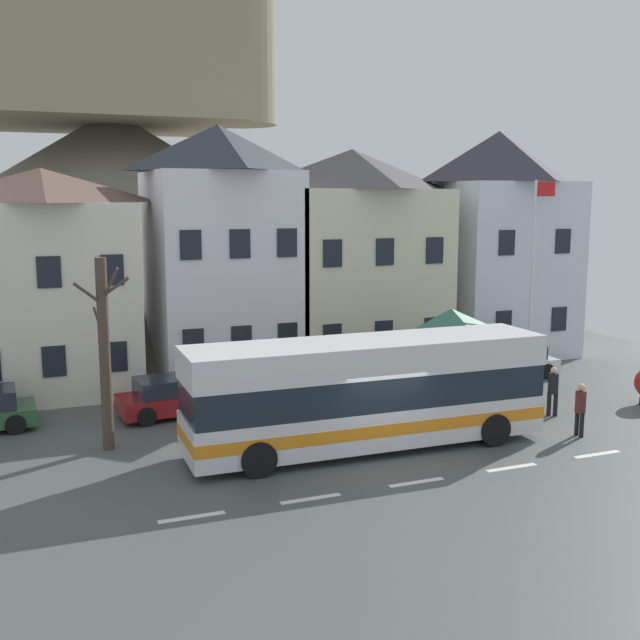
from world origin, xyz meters
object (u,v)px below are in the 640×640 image
object	(u,v)px
hilltop_castle	(116,203)
bus_shelter	(451,324)
townhouse_04	(496,244)
parked_car_03	(510,361)
townhouse_03	(352,258)
public_bench	(426,376)
bare_tree_00	(105,352)
parked_car_02	(399,373)
parked_car_01	(176,396)
pedestrian_00	(553,388)
transit_bus	(367,394)
townhouse_01	(47,280)
flagpole	(534,270)
townhouse_02	(220,253)
pedestrian_01	(580,406)

from	to	relation	value
hilltop_castle	bus_shelter	distance (m)	28.86
townhouse_04	parked_car_03	world-z (taller)	townhouse_04
townhouse_03	public_bench	bearing A→B (deg)	-81.88
bus_shelter	parked_car_03	world-z (taller)	bus_shelter
hilltop_castle	parked_car_03	bearing A→B (deg)	-62.41
townhouse_04	bare_tree_00	bearing A→B (deg)	-156.85
parked_car_02	bare_tree_00	distance (m)	12.00
parked_car_01	pedestrian_00	world-z (taller)	pedestrian_00
transit_bus	parked_car_03	size ratio (longest dim) A/B	2.80
townhouse_01	parked_car_03	size ratio (longest dim) A/B	2.18
townhouse_04	parked_car_02	bearing A→B (deg)	-146.82
townhouse_03	flagpole	xyz separation A→B (m)	(4.80, -6.71, -0.13)
townhouse_04	parked_car_02	distance (m)	10.29
transit_bus	public_bench	world-z (taller)	transit_bus
pedestrian_00	bare_tree_00	distance (m)	14.87
townhouse_02	transit_bus	bearing A→B (deg)	-81.58
hilltop_castle	pedestrian_01	size ratio (longest dim) A/B	25.09
townhouse_02	parked_car_01	size ratio (longest dim) A/B	2.47
townhouse_03	bare_tree_00	bearing A→B (deg)	-144.03
parked_car_03	transit_bus	bearing A→B (deg)	34.72
townhouse_01	bare_tree_00	world-z (taller)	townhouse_01
townhouse_04	pedestrian_00	size ratio (longest dim) A/B	6.11
hilltop_castle	bare_tree_00	distance (m)	28.55
townhouse_01	pedestrian_00	size ratio (longest dim) A/B	4.97
townhouse_01	parked_car_02	bearing A→B (deg)	-22.57
pedestrian_00	public_bench	xyz separation A→B (m)	(-2.13, 5.00, -0.50)
transit_bus	parked_car_02	world-z (taller)	transit_bus
pedestrian_00	flagpole	world-z (taller)	flagpole
transit_bus	parked_car_01	xyz separation A→B (m)	(-4.62, 5.63, -1.01)
townhouse_02	parked_car_01	world-z (taller)	townhouse_02
townhouse_04	bus_shelter	size ratio (longest dim) A/B	2.92
townhouse_03	public_bench	xyz separation A→B (m)	(0.79, -5.51, -4.29)
townhouse_03	hilltop_castle	distance (m)	21.16
hilltop_castle	parked_car_02	size ratio (longest dim) A/B	10.69
public_bench	flagpole	bearing A→B (deg)	-16.64
parked_car_03	pedestrian_01	xyz separation A→B (m)	(-2.78, -7.54, 0.35)
transit_bus	pedestrian_01	xyz separation A→B (m)	(6.70, -1.43, -0.67)
parked_car_02	bare_tree_00	bearing A→B (deg)	-162.80
transit_bus	pedestrian_01	size ratio (longest dim) A/B	6.44
parked_car_01	bare_tree_00	xyz separation A→B (m)	(-2.60, -2.86, 2.29)
townhouse_02	bare_tree_00	distance (m)	10.17
bus_shelter	bare_tree_00	xyz separation A→B (m)	(-12.14, -0.67, 0.02)
public_bench	flagpole	size ratio (longest dim) A/B	0.21
parked_car_01	public_bench	world-z (taller)	parked_car_01
pedestrian_00	bare_tree_00	bearing A→B (deg)	172.07
parked_car_01	public_bench	distance (m)	9.87
parked_car_03	parked_car_01	bearing A→B (deg)	3.88
townhouse_01	parked_car_02	distance (m)	14.12
townhouse_03	transit_bus	distance (m)	12.49
transit_bus	bus_shelter	bearing A→B (deg)	35.87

